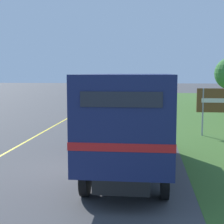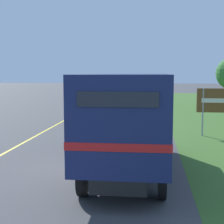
% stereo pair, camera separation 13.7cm
% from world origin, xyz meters
% --- Properties ---
extents(ground_plane, '(200.00, 200.00, 0.00)m').
position_xyz_m(ground_plane, '(0.00, 0.00, 0.00)').
color(ground_plane, '#444447').
extents(edge_line_yellow, '(0.12, 63.72, 0.01)m').
position_xyz_m(edge_line_yellow, '(-3.70, 15.12, 0.00)').
color(edge_line_yellow, yellow).
rests_on(edge_line_yellow, ground).
extents(centre_dash_near, '(0.12, 2.60, 0.01)m').
position_xyz_m(centre_dash_near, '(0.00, 0.68, 0.00)').
color(centre_dash_near, white).
rests_on(centre_dash_near, ground).
extents(centre_dash_mid_a, '(0.12, 2.60, 0.01)m').
position_xyz_m(centre_dash_mid_a, '(0.00, 7.28, 0.00)').
color(centre_dash_mid_a, white).
rests_on(centre_dash_mid_a, ground).
extents(centre_dash_mid_b, '(0.12, 2.60, 0.01)m').
position_xyz_m(centre_dash_mid_b, '(0.00, 13.88, 0.00)').
color(centre_dash_mid_b, white).
rests_on(centre_dash_mid_b, ground).
extents(centre_dash_far, '(0.12, 2.60, 0.01)m').
position_xyz_m(centre_dash_far, '(0.00, 20.48, 0.00)').
color(centre_dash_far, white).
rests_on(centre_dash_far, ground).
extents(centre_dash_farthest, '(0.12, 2.60, 0.01)m').
position_xyz_m(centre_dash_farthest, '(0.00, 27.08, 0.00)').
color(centre_dash_farthest, white).
rests_on(centre_dash_farthest, ground).
extents(horse_trailer_truck, '(2.56, 7.88, 3.37)m').
position_xyz_m(horse_trailer_truck, '(1.73, -0.24, 1.91)').
color(horse_trailer_truck, black).
rests_on(horse_trailer_truck, ground).
extents(lead_car_white, '(1.80, 4.04, 1.97)m').
position_xyz_m(lead_car_white, '(-1.82, 14.85, 0.99)').
color(lead_car_white, black).
rests_on(lead_car_white, ground).
extents(lead_car_red_ahead, '(1.80, 4.02, 1.75)m').
position_xyz_m(lead_car_red_ahead, '(1.65, 24.16, 0.90)').
color(lead_car_red_ahead, black).
rests_on(lead_car_red_ahead, ground).
extents(lead_car_blue_ahead, '(1.80, 3.85, 2.07)m').
position_xyz_m(lead_car_blue_ahead, '(-1.64, 36.93, 1.03)').
color(lead_car_blue_ahead, black).
rests_on(lead_car_blue_ahead, ground).
extents(highway_sign, '(2.27, 0.09, 2.92)m').
position_xyz_m(highway_sign, '(6.13, 7.17, 1.87)').
color(highway_sign, '#9E9EA3').
rests_on(highway_sign, ground).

